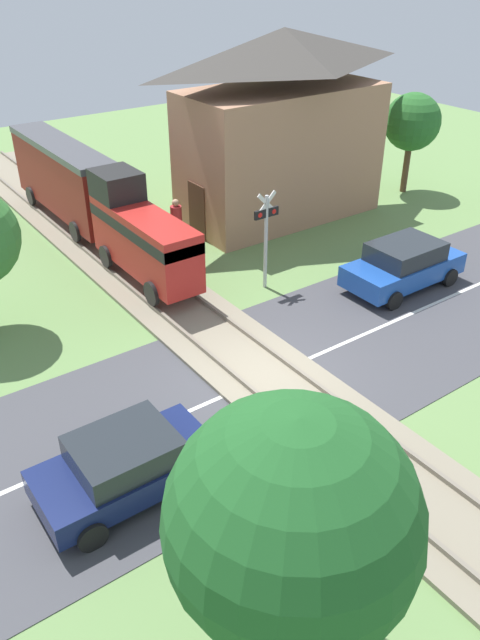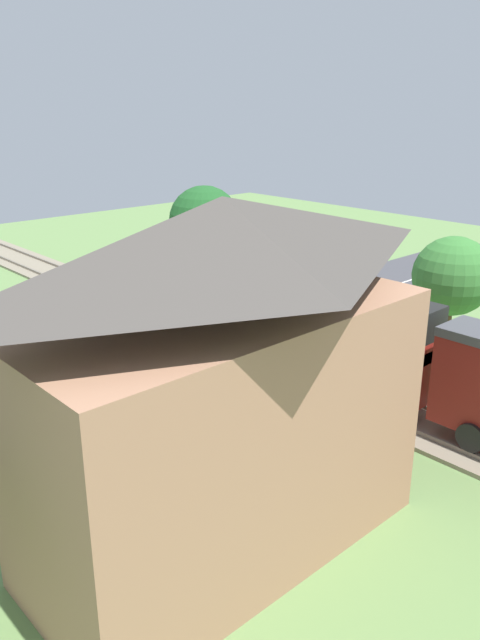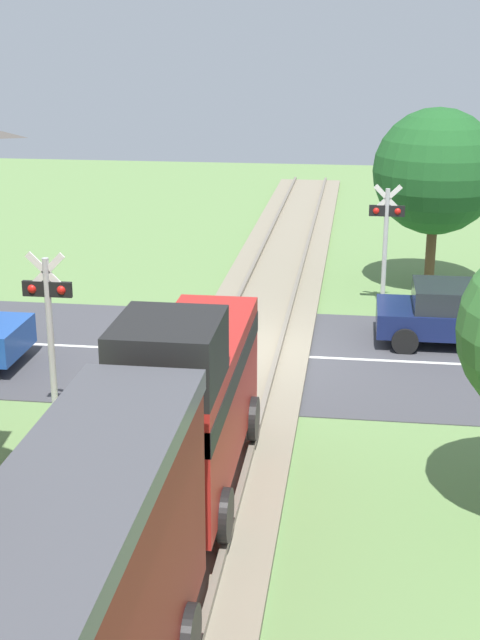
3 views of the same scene
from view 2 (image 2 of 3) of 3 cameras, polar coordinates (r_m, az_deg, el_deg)
The scene contains 11 objects.
ground_plane at distance 23.84m, azimuth -1.88°, elevation -2.05°, with size 60.00×60.00×0.00m, color #66894C.
road_surface at distance 23.83m, azimuth -1.88°, elevation -2.03°, with size 48.00×6.40×0.02m.
track_bed at distance 23.81m, azimuth -1.88°, elevation -1.90°, with size 2.80×48.00×0.24m.
car_near_crossing at distance 27.64m, azimuth 3.51°, elevation 2.56°, with size 3.63×1.97×1.40m.
car_far_side at distance 18.95m, azimuth -14.61°, elevation -5.86°, with size 4.09×1.96×1.55m.
crossing_signal_west_approach at distance 28.05m, azimuth -2.58°, elevation 5.65°, with size 0.90×0.18×3.25m.
crossing_signal_east_approach at distance 18.38m, azimuth -0.97°, elevation -1.71°, with size 0.90×0.18×3.25m.
station_building at distance 11.93m, azimuth -1.49°, elevation -6.45°, with size 8.50×4.03×7.13m.
pedestrian_by_station at distance 16.41m, azimuth 11.67°, elevation -9.82°, with size 0.42×0.42×1.72m.
tree_roadside_hedge at distance 22.91m, azimuth 18.86°, elevation 3.79°, with size 2.77×2.77×4.35m.
tree_beyond_track at distance 30.22m, azimuth -3.26°, elevation 8.95°, with size 3.43×3.43×5.00m.
Camera 2 is at (14.45, 16.87, 8.63)m, focal length 35.00 mm.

